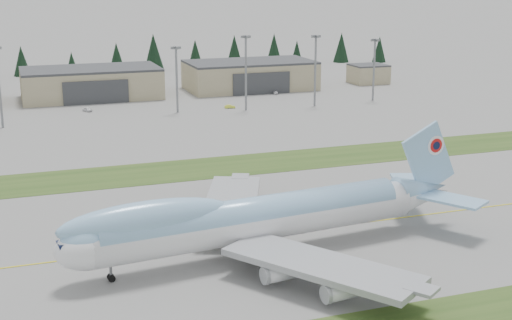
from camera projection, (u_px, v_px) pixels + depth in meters
name	position (u px, v px, depth m)	size (l,w,h in m)	color
ground	(284.00, 233.00, 123.74)	(7000.00, 7000.00, 0.00)	slate
grass_strip_far	(213.00, 168.00, 164.78)	(400.00, 18.00, 0.08)	#2C4819
taxiway_line_main	(284.00, 233.00, 123.74)	(400.00, 0.40, 0.02)	gold
boeing_747_freighter	(256.00, 218.00, 112.57)	(71.74, 61.49, 18.86)	white
hangar_center	(91.00, 83.00, 254.27)	(48.00, 26.60, 10.80)	#998F6B
hangar_right	(250.00, 75.00, 273.46)	(48.00, 26.60, 10.80)	#998F6B
control_shed	(368.00, 74.00, 288.14)	(14.00, 12.00, 7.60)	#998F6B
floodlight_masts	(185.00, 63.00, 222.84)	(141.89, 8.87, 24.57)	slate
service_vehicle_a	(87.00, 112.00, 230.58)	(1.60, 3.98, 1.36)	white
service_vehicle_b	(230.00, 108.00, 236.14)	(1.25, 3.57, 1.18)	#D6E439
service_vehicle_c	(275.00, 94.00, 263.23)	(1.63, 4.01, 1.16)	#BBBBC0
conifer_belt	(125.00, 57.00, 317.64)	(267.92, 14.72, 16.75)	black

